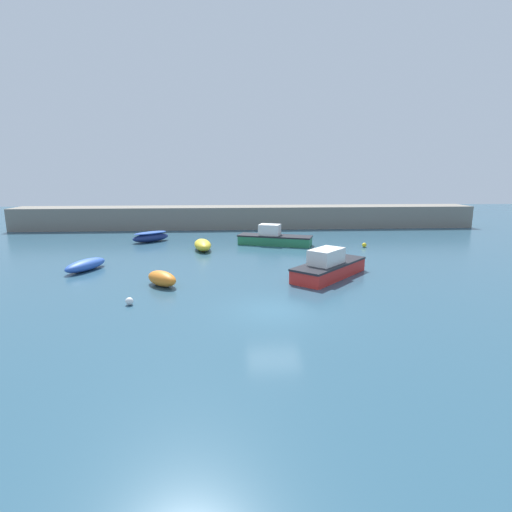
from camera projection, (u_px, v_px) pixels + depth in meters
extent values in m
cube|color=#284C60|center=(274.00, 313.00, 18.62)|extent=(120.00, 120.00, 0.20)
cube|color=slate|center=(247.00, 217.00, 46.12)|extent=(51.88, 3.86, 2.47)
cube|color=red|center=(329.00, 271.00, 24.54)|extent=(5.44, 5.63, 0.77)
cube|color=black|center=(330.00, 264.00, 24.45)|extent=(5.55, 5.74, 0.12)
cube|color=silver|center=(326.00, 257.00, 24.02)|extent=(2.58, 2.62, 1.04)
ellipsoid|color=orange|center=(162.00, 279.00, 22.58)|extent=(2.32, 2.40, 0.85)
ellipsoid|color=#2D56B7|center=(86.00, 265.00, 26.12)|extent=(2.42, 3.56, 0.74)
ellipsoid|color=yellow|center=(203.00, 245.00, 32.88)|extent=(1.88, 3.45, 0.89)
cube|color=#287A4C|center=(275.00, 241.00, 35.35)|extent=(6.60, 3.86, 0.73)
cube|color=black|center=(275.00, 236.00, 35.27)|extent=(6.73, 3.94, 0.12)
cube|color=silver|center=(270.00, 230.00, 35.30)|extent=(2.13, 1.84, 1.08)
ellipsoid|color=navy|center=(151.00, 238.00, 36.87)|extent=(3.55, 3.16, 0.78)
ellipsoid|color=#23479E|center=(150.00, 233.00, 36.78)|extent=(3.19, 2.85, 0.24)
sphere|color=yellow|center=(364.00, 245.00, 34.24)|extent=(0.38, 0.38, 0.38)
sphere|color=white|center=(129.00, 301.00, 19.35)|extent=(0.38, 0.38, 0.38)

